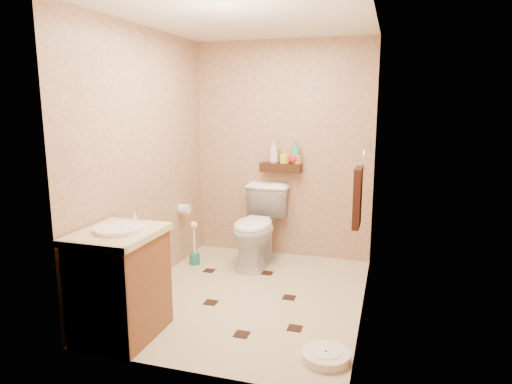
% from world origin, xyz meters
% --- Properties ---
extents(ground, '(2.50, 2.50, 0.00)m').
position_xyz_m(ground, '(0.00, 0.00, 0.00)').
color(ground, '#C4B48F').
rests_on(ground, ground).
extents(wall_back, '(2.00, 0.04, 2.40)m').
position_xyz_m(wall_back, '(0.00, 1.25, 1.20)').
color(wall_back, tan).
rests_on(wall_back, ground).
extents(wall_front, '(2.00, 0.04, 2.40)m').
position_xyz_m(wall_front, '(0.00, -1.25, 1.20)').
color(wall_front, tan).
rests_on(wall_front, ground).
extents(wall_left, '(0.04, 2.50, 2.40)m').
position_xyz_m(wall_left, '(-1.00, 0.00, 1.20)').
color(wall_left, tan).
rests_on(wall_left, ground).
extents(wall_right, '(0.04, 2.50, 2.40)m').
position_xyz_m(wall_right, '(1.00, 0.00, 1.20)').
color(wall_right, tan).
rests_on(wall_right, ground).
extents(ceiling, '(2.00, 2.50, 0.02)m').
position_xyz_m(ceiling, '(0.00, 0.00, 2.40)').
color(ceiling, silver).
rests_on(ceiling, wall_back).
extents(wall_shelf, '(0.46, 0.14, 0.10)m').
position_xyz_m(wall_shelf, '(0.00, 1.17, 1.02)').
color(wall_shelf, '#381B0F').
rests_on(wall_shelf, wall_back).
extents(floor_accents, '(1.23, 1.39, 0.01)m').
position_xyz_m(floor_accents, '(0.03, -0.05, 0.00)').
color(floor_accents, black).
rests_on(floor_accents, ground).
extents(toilet, '(0.52, 0.85, 0.84)m').
position_xyz_m(toilet, '(-0.17, 0.83, 0.42)').
color(toilet, white).
rests_on(toilet, ground).
extents(vanity, '(0.56, 0.67, 0.94)m').
position_xyz_m(vanity, '(-0.70, -0.95, 0.42)').
color(vanity, brown).
rests_on(vanity, ground).
extents(bathroom_scale, '(0.35, 0.35, 0.07)m').
position_xyz_m(bathroom_scale, '(0.82, -0.86, 0.03)').
color(bathroom_scale, white).
rests_on(bathroom_scale, ground).
extents(toilet_brush, '(0.11, 0.11, 0.48)m').
position_xyz_m(toilet_brush, '(-0.82, 0.62, 0.17)').
color(toilet_brush, '#1B6F6B').
rests_on(toilet_brush, ground).
extents(towel_ring, '(0.12, 0.30, 0.76)m').
position_xyz_m(towel_ring, '(0.91, 0.25, 0.95)').
color(towel_ring, silver).
rests_on(towel_ring, wall_right).
extents(toilet_paper, '(0.12, 0.11, 0.12)m').
position_xyz_m(toilet_paper, '(-0.94, 0.65, 0.60)').
color(toilet_paper, white).
rests_on(toilet_paper, wall_left).
extents(bottle_a, '(0.13, 0.13, 0.26)m').
position_xyz_m(bottle_a, '(-0.08, 1.17, 1.20)').
color(bottle_a, beige).
rests_on(bottle_a, wall_shelf).
extents(bottle_b, '(0.09, 0.09, 0.15)m').
position_xyz_m(bottle_b, '(0.04, 1.17, 1.14)').
color(bottle_b, yellow).
rests_on(bottle_b, wall_shelf).
extents(bottle_c, '(0.14, 0.14, 0.16)m').
position_xyz_m(bottle_c, '(0.15, 1.17, 1.15)').
color(bottle_c, red).
rests_on(bottle_c, wall_shelf).
extents(bottle_d, '(0.12, 0.12, 0.25)m').
position_xyz_m(bottle_d, '(0.16, 1.17, 1.20)').
color(bottle_d, '#37A764').
rests_on(bottle_d, wall_shelf).
extents(bottle_e, '(0.09, 0.09, 0.15)m').
position_xyz_m(bottle_e, '(0.18, 1.17, 1.14)').
color(bottle_e, '#F09B50').
rests_on(bottle_e, wall_shelf).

